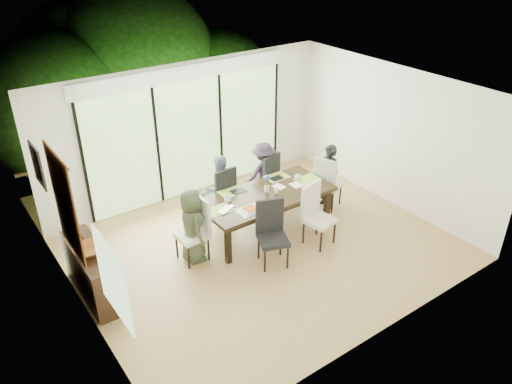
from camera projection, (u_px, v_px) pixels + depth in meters
floor at (264, 249)px, 8.57m from camera, size 6.00×5.00×0.01m
ceiling at (266, 96)px, 7.26m from camera, size 6.00×5.00×0.01m
wall_back at (189, 131)px, 9.70m from camera, size 6.00×0.02×2.70m
wall_front at (386, 255)px, 6.12m from camera, size 6.00×0.02×2.70m
wall_left at (76, 242)px, 6.38m from camera, size 0.02×5.00×2.70m
wall_right at (393, 136)px, 9.44m from camera, size 0.02×5.00×2.70m
glass_doors at (190, 139)px, 9.74m from camera, size 4.20×0.02×2.30m
blinds_header at (186, 73)px, 9.11m from camera, size 4.40×0.06×0.28m
mullion_a at (84, 166)px, 8.67m from camera, size 0.05×0.04×2.30m
mullion_b at (158, 147)px, 9.38m from camera, size 0.05×0.04×2.30m
mullion_c at (221, 131)px, 10.09m from camera, size 0.05×0.04×2.30m
mullion_d at (276, 117)px, 10.81m from camera, size 0.05×0.04×2.30m
side_window at (113, 280)px, 5.47m from camera, size 0.02×0.90×1.00m
deck at (173, 178)px, 11.01m from camera, size 6.00×1.80×0.10m
rail_top at (155, 141)px, 11.29m from camera, size 6.00×0.08×0.06m
foliage_left at (53, 107)px, 10.66m from camera, size 3.20×3.20×3.20m
foliage_mid at (136, 68)px, 12.03m from camera, size 4.00×4.00×4.00m
foliage_right at (218, 85)px, 12.64m from camera, size 2.80×2.80×2.80m
foliage_far at (87, 76)px, 12.11m from camera, size 3.60×3.60×3.60m
table_top at (266, 195)px, 8.73m from camera, size 2.40×1.10×0.06m
table_apron at (266, 200)px, 8.78m from camera, size 2.20×0.90×0.10m
table_leg_fl at (228, 245)px, 8.06m from camera, size 0.09×0.09×0.69m
table_leg_fr at (327, 206)px, 9.16m from camera, size 0.09×0.09×0.69m
table_leg_bl at (201, 222)px, 8.67m from camera, size 0.09×0.09×0.69m
table_leg_br at (297, 188)px, 9.77m from camera, size 0.09×0.09×0.69m
chair_left_end at (191, 231)px, 8.05m from camera, size 0.47×0.47×1.10m
chair_right_end at (329, 181)px, 9.58m from camera, size 0.60×0.60×1.10m
chair_far_left at (219, 192)px, 9.19m from camera, size 0.50×0.50×1.10m
chair_far_right at (263, 178)px, 9.70m from camera, size 0.56×0.56×1.10m
chair_near_left at (273, 235)px, 7.94m from camera, size 0.59×0.59×1.10m
chair_near_right at (320, 216)px, 8.45m from camera, size 0.54×0.54×1.10m
person_left_end at (192, 226)px, 8.02m from camera, size 0.48×0.66×1.29m
person_right_end at (328, 177)px, 9.52m from camera, size 0.39×0.61×1.29m
person_far_left at (219, 188)px, 9.13m from camera, size 0.63×0.43×1.29m
person_far_right at (263, 174)px, 9.64m from camera, size 0.63×0.43×1.29m
placemat_left at (220, 210)px, 8.23m from camera, size 0.44×0.32×0.01m
placemat_right at (307, 179)px, 9.20m from camera, size 0.44×0.32×0.01m
placemat_far_l at (232, 192)px, 8.77m from camera, size 0.44×0.32×0.01m
placemat_far_r at (277, 177)px, 9.28m from camera, size 0.44×0.32×0.01m
placemat_paper at (250, 210)px, 8.22m from camera, size 0.44×0.32×0.01m
tablet_far_l at (238, 191)px, 8.78m from camera, size 0.26×0.18×0.01m
tablet_far_r at (276, 178)px, 9.22m from camera, size 0.24×0.17×0.01m
papers at (299, 184)px, 9.04m from camera, size 0.30×0.22×0.00m
platter_base at (250, 210)px, 8.22m from camera, size 0.26×0.26×0.02m
platter_snacks at (250, 209)px, 8.21m from camera, size 0.20×0.20×0.01m
vase at (267, 189)px, 8.75m from camera, size 0.08×0.08×0.12m
hyacinth_stems at (267, 183)px, 8.69m from camera, size 0.04×0.04×0.16m
hyacinth_blooms at (267, 178)px, 8.65m from camera, size 0.11×0.11×0.11m
laptop at (228, 210)px, 8.21m from camera, size 0.39×0.33×0.03m
cup_a at (228, 200)px, 8.45m from camera, size 0.17×0.17×0.10m
cup_b at (276, 191)px, 8.70m from camera, size 0.14×0.14×0.09m
cup_c at (298, 177)px, 9.17m from camera, size 0.17×0.17×0.10m
book at (276, 188)px, 8.88m from camera, size 0.20×0.25×0.02m
sideboard at (92, 272)px, 7.35m from camera, size 0.40×1.43×0.81m
bowl at (90, 250)px, 7.06m from camera, size 0.43×0.43×0.10m
candlestick_base at (80, 237)px, 7.40m from camera, size 0.09×0.09×0.04m
candlestick_shaft at (73, 205)px, 7.12m from camera, size 0.02×0.02×1.12m
candlestick_pan at (66, 170)px, 6.86m from camera, size 0.09×0.09×0.03m
candle at (65, 166)px, 6.83m from camera, size 0.03×0.03×0.09m
tapestry at (65, 204)px, 6.51m from camera, size 0.02×1.00×1.50m
art_frame at (37, 166)px, 7.42m from camera, size 0.03×0.55×0.65m
art_canvas at (39, 165)px, 7.43m from camera, size 0.01×0.45×0.55m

